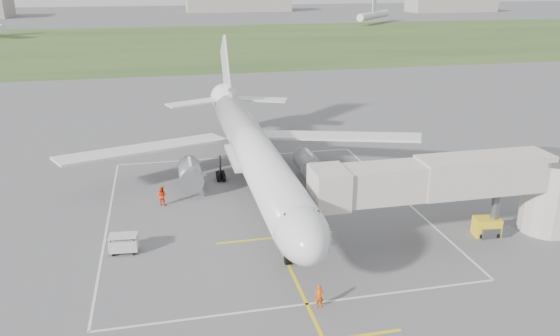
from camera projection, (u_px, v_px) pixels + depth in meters
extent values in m
plane|color=#4F4F51|center=(255.00, 194.00, 54.98)|extent=(700.00, 700.00, 0.00)
cube|color=#2E4C21|center=(184.00, 43.00, 174.47)|extent=(700.00, 120.00, 0.02)
cube|color=yellow|center=(264.00, 214.00, 50.38)|extent=(0.25, 60.00, 0.01)
cube|color=yellow|center=(276.00, 238.00, 45.78)|extent=(10.00, 0.25, 0.01)
cube|color=silver|center=(237.00, 157.00, 66.01)|extent=(28.00, 0.20, 0.01)
cube|color=silver|center=(307.00, 304.00, 36.59)|extent=(28.00, 0.20, 0.01)
cube|color=silver|center=(108.00, 223.00, 48.43)|extent=(0.20, 32.00, 0.01)
cube|color=silver|center=(401.00, 197.00, 54.17)|extent=(0.20, 32.00, 0.01)
cylinder|color=silver|center=(254.00, 151.00, 53.47)|extent=(3.80, 36.00, 3.80)
ellipsoid|color=silver|center=(300.00, 231.00, 36.92)|extent=(3.80, 7.22, 3.80)
cube|color=black|center=(304.00, 222.00, 35.74)|extent=(2.40, 1.60, 0.99)
cone|color=silver|center=(227.00, 102.00, 72.18)|extent=(3.80, 6.00, 3.80)
cube|color=silver|center=(337.00, 136.00, 61.42)|extent=(17.93, 11.24, 1.23)
cube|color=silver|center=(146.00, 148.00, 57.12)|extent=(17.93, 11.24, 1.23)
cube|color=silver|center=(249.00, 157.00, 56.74)|extent=(4.20, 8.00, 0.50)
cube|color=silver|center=(225.00, 69.00, 71.37)|extent=(0.30, 7.89, 8.65)
cube|color=silver|center=(228.00, 95.00, 70.36)|extent=(0.35, 5.00, 1.20)
cube|color=silver|center=(259.00, 99.00, 72.69)|extent=(7.85, 5.03, 0.20)
cube|color=silver|center=(195.00, 102.00, 70.97)|extent=(7.85, 5.03, 0.20)
cylinder|color=slate|center=(308.00, 163.00, 57.91)|extent=(2.30, 4.20, 2.30)
cube|color=silver|center=(309.00, 157.00, 57.36)|extent=(0.25, 2.40, 1.20)
cylinder|color=slate|center=(190.00, 172.00, 55.37)|extent=(2.30, 4.20, 2.30)
cube|color=silver|center=(190.00, 166.00, 54.82)|extent=(0.25, 2.40, 1.20)
cylinder|color=black|center=(288.00, 249.00, 41.21)|extent=(0.18, 0.18, 2.60)
cylinder|color=black|center=(287.00, 259.00, 41.49)|extent=(0.28, 0.80, 0.80)
cylinder|color=black|center=(289.00, 259.00, 41.54)|extent=(0.28, 0.80, 0.80)
cylinder|color=black|center=(274.00, 164.00, 59.24)|extent=(0.22, 0.22, 2.80)
cylinder|color=black|center=(272.00, 173.00, 59.17)|extent=(0.32, 0.96, 0.96)
cylinder|color=black|center=(277.00, 173.00, 59.28)|extent=(0.32, 0.96, 0.96)
cylinder|color=black|center=(271.00, 171.00, 59.81)|extent=(0.32, 0.96, 0.96)
cylinder|color=black|center=(275.00, 171.00, 59.93)|extent=(0.32, 0.96, 0.96)
cylinder|color=black|center=(220.00, 168.00, 58.05)|extent=(0.22, 0.22, 2.80)
cylinder|color=black|center=(218.00, 177.00, 57.98)|extent=(0.32, 0.96, 0.96)
cylinder|color=black|center=(224.00, 177.00, 58.10)|extent=(0.32, 0.96, 0.96)
cylinder|color=black|center=(218.00, 175.00, 58.62)|extent=(0.32, 0.96, 0.96)
cylinder|color=black|center=(223.00, 175.00, 58.74)|extent=(0.32, 0.96, 0.96)
cube|color=#B0A89F|center=(382.00, 183.00, 42.27)|extent=(11.09, 2.90, 2.80)
cube|color=#B0A89F|center=(483.00, 173.00, 44.02)|extent=(11.09, 3.10, 3.00)
cube|color=#B0A89F|center=(329.00, 188.00, 41.38)|extent=(2.60, 3.40, 3.00)
cylinder|color=#55585D|center=(495.00, 212.00, 45.55)|extent=(0.70, 0.70, 4.20)
cube|color=#55585D|center=(492.00, 230.00, 46.11)|extent=(2.60, 1.40, 0.90)
cylinder|color=#B0A89F|center=(549.00, 195.00, 46.21)|extent=(4.40, 4.40, 6.40)
cylinder|color=#55585D|center=(556.00, 157.00, 45.06)|extent=(5.00, 5.00, 0.30)
cylinder|color=black|center=(481.00, 232.00, 45.93)|extent=(0.70, 0.30, 0.70)
cylinder|color=black|center=(502.00, 230.00, 46.34)|extent=(0.70, 0.30, 0.70)
cube|color=yellow|center=(487.00, 227.00, 45.99)|extent=(2.27, 1.64, 1.58)
cylinder|color=black|center=(480.00, 236.00, 45.57)|extent=(0.27, 0.49, 0.46)
cylinder|color=black|center=(497.00, 235.00, 45.69)|extent=(0.27, 0.49, 0.46)
cube|color=#BDBDBD|center=(124.00, 244.00, 43.12)|extent=(2.31, 1.52, 0.96)
cube|color=#BDBDBD|center=(123.00, 236.00, 42.87)|extent=(2.31, 1.52, 0.07)
cylinder|color=black|center=(111.00, 246.00, 42.47)|extent=(0.07, 0.07, 1.14)
cylinder|color=black|center=(134.00, 245.00, 42.67)|extent=(0.07, 0.07, 1.14)
cylinder|color=black|center=(113.00, 240.00, 43.45)|extent=(0.07, 0.07, 1.14)
cylinder|color=black|center=(136.00, 238.00, 43.65)|extent=(0.07, 0.07, 1.14)
cylinder|color=black|center=(113.00, 254.00, 42.77)|extent=(0.19, 0.36, 0.35)
cylinder|color=black|center=(134.00, 253.00, 42.95)|extent=(0.19, 0.36, 0.35)
cylinder|color=black|center=(115.00, 248.00, 43.67)|extent=(0.19, 0.36, 0.35)
cylinder|color=black|center=(135.00, 247.00, 43.85)|extent=(0.19, 0.36, 0.35)
imported|color=#D75206|center=(319.00, 297.00, 35.93)|extent=(0.64, 0.44, 1.69)
imported|color=#F13207|center=(162.00, 196.00, 51.99)|extent=(1.15, 1.06, 1.90)
cube|color=gray|center=(238.00, 1.00, 318.53)|extent=(60.00, 20.00, 12.00)
cube|color=gray|center=(451.00, 5.00, 316.21)|extent=(50.00, 18.00, 8.00)
cylinder|color=silver|center=(374.00, 15.00, 240.98)|extent=(24.02, 25.71, 3.20)
cube|color=silver|center=(374.00, 5.00, 239.47)|extent=(2.93, 3.15, 5.50)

